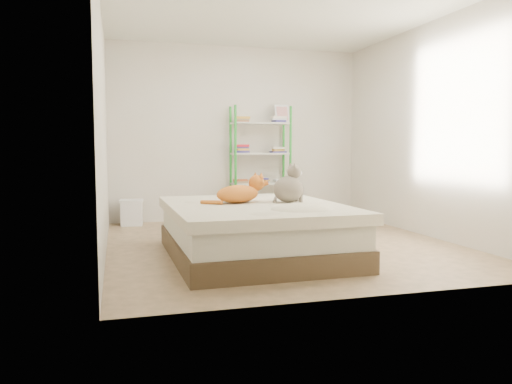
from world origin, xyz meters
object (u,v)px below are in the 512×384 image
object	(u,v)px
shelf_unit	(261,164)
cardboard_box	(244,223)
grey_cat	(288,183)
white_bin	(132,212)
bed	(254,230)
orange_cat	(238,192)

from	to	relation	value
shelf_unit	cardboard_box	world-z (taller)	shelf_unit
grey_cat	white_bin	bearing A→B (deg)	24.35
bed	grey_cat	world-z (taller)	grey_cat
bed	orange_cat	xyz separation A→B (m)	(-0.14, 0.15, 0.38)
shelf_unit	orange_cat	bearing A→B (deg)	-111.62
shelf_unit	white_bin	distance (m)	2.01
cardboard_box	shelf_unit	bearing A→B (deg)	80.17
orange_cat	white_bin	bearing A→B (deg)	91.32
orange_cat	shelf_unit	distance (m)	2.48
bed	grey_cat	distance (m)	0.59
grey_cat	orange_cat	bearing A→B (deg)	72.43
bed	orange_cat	bearing A→B (deg)	132.00
bed	shelf_unit	distance (m)	2.63
cardboard_box	white_bin	world-z (taller)	cardboard_box
bed	grey_cat	bearing A→B (deg)	7.91
grey_cat	cardboard_box	distance (m)	1.29
white_bin	cardboard_box	bearing A→B (deg)	-42.67
white_bin	grey_cat	bearing A→B (deg)	-57.59
shelf_unit	white_bin	world-z (taller)	shelf_unit
grey_cat	white_bin	distance (m)	2.84
orange_cat	shelf_unit	size ratio (longest dim) A/B	0.33
grey_cat	white_bin	world-z (taller)	grey_cat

